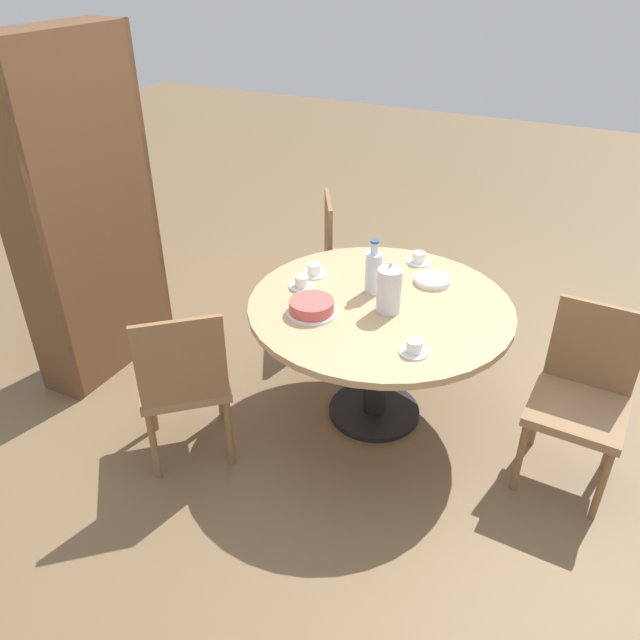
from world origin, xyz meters
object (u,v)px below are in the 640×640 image
Objects in this scene: chair_a at (184,380)px; water_bottle at (373,272)px; chair_b at (582,395)px; cup_c at (414,348)px; chair_c at (349,258)px; coffee_pot at (389,289)px; cake_main at (312,307)px; bookshelf at (88,212)px; cup_d at (419,259)px; cup_a at (314,271)px; cup_b at (302,283)px.

chair_a is 1.08m from water_bottle.
chair_b reaches higher than cup_c.
chair_c is (0.83, 1.55, 0.00)m from chair_b.
chair_a is 6.64× the size of cup_c.
chair_a is 1.10m from cup_c.
coffee_pot is 1.06× the size of cake_main.
chair_b is at bearing 94.86° from bookshelf.
chair_a is at bearing 149.13° from cup_d.
bookshelf is 14.43× the size of cup_d.
cup_c is at bearing -150.75° from chair_b.
bookshelf reaches higher than cup_a.
cup_a is 0.86m from cup_c.
bookshelf reaches higher than water_bottle.
water_bottle is (0.80, -0.63, 0.35)m from chair_a.
coffee_pot is at bearing 95.39° from bookshelf.
water_bottle is at bearing 178.90° from chair_b.
coffee_pot reaches higher than cup_c.
cup_b is (-0.04, 1.44, 0.26)m from chair_b.
cup_a is at bearing 25.03° from cake_main.
coffee_pot reaches higher than cup_a.
bookshelf reaches higher than cup_b.
chair_c is (1.55, -0.16, 0.00)m from chair_a.
cup_d is at bearing -49.59° from cup_a.
cup_a and cup_c have the same top height.
bookshelf is 14.43× the size of cup_c.
chair_b is 6.64× the size of cup_c.
cup_c is at bearing 158.80° from chair_a.
chair_a reaches higher than cup_c.
cup_b is at bearing -178.85° from cup_a.
chair_a is at bearing 136.64° from cake_main.
chair_b is 1.01m from coffee_pot.
cup_a is 1.00× the size of cup_c.
coffee_pot is 1.99× the size of cup_d.
chair_c is 6.64× the size of cup_a.
chair_b is 3.03× the size of water_bottle.
chair_b is 1.76m from chair_c.
cup_d is (0.39, -0.46, 0.00)m from cup_a.
coffee_pot reaches higher than chair_c.
bookshelf is at bearing 86.34° from cup_c.
chair_c is 1.47m from cup_c.
cake_main is 1.88× the size of cup_d.
bookshelf is 7.24× the size of coffee_pot.
chair_a is at bearing 157.87° from cup_b.
cake_main is at bearing 165.24° from chair_c.
cup_a is (0.84, -0.28, 0.26)m from chair_a.
water_bottle is (0.30, -1.58, -0.15)m from bookshelf.
chair_b is at bearing -147.56° from chair_c.
coffee_pot is 0.54m from cup_a.
coffee_pot reaches higher than chair_b.
cup_a is 0.60m from cup_d.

